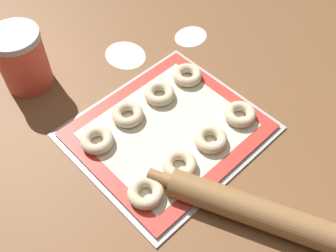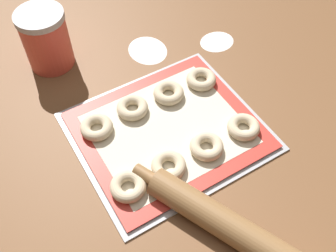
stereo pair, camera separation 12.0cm
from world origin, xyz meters
The scene contains 15 objects.
ground_plane centered at (0.00, 0.00, 0.00)m, with size 2.80×2.80×0.00m, color brown.
baking_tray centered at (0.01, -0.01, 0.00)m, with size 0.41×0.37×0.01m.
baking_mat centered at (0.01, -0.01, 0.01)m, with size 0.39×0.34×0.00m.
bagel_front_far_left centered at (-0.14, -0.10, 0.02)m, with size 0.07×0.07×0.02m.
bagel_front_mid_left centered at (-0.04, -0.10, 0.02)m, with size 0.07×0.07×0.02m.
bagel_front_mid_right centered at (0.06, -0.10, 0.02)m, with size 0.07×0.07×0.02m.
bagel_front_far_right centered at (0.16, -0.10, 0.02)m, with size 0.07×0.07×0.02m.
bagel_back_far_left centered at (-0.13, 0.07, 0.02)m, with size 0.07×0.07×0.02m.
bagel_back_mid_left centered at (-0.03, 0.08, 0.02)m, with size 0.07×0.07×0.02m.
bagel_back_mid_right centered at (0.07, 0.08, 0.02)m, with size 0.07×0.07×0.02m.
bagel_back_far_right centered at (0.16, 0.08, 0.02)m, with size 0.07×0.07×0.02m.
flour_canister centered at (-0.13, 0.35, 0.08)m, with size 0.12×0.12×0.16m.
rolling_pin centered at (-0.01, -0.28, 0.03)m, with size 0.22×0.44×0.06m.
flour_patch_near centered at (0.29, 0.19, 0.00)m, with size 0.10×0.08×0.00m.
flour_patch_far centered at (0.11, 0.26, 0.00)m, with size 0.10×0.12×0.00m.
Camera 1 is at (-0.36, -0.40, 0.73)m, focal length 42.00 mm.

